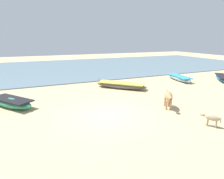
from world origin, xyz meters
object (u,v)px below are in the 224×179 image
(fishing_boat_2, at_px, (222,78))
(calf_near_dun, at_px, (212,118))
(fishing_boat_0, at_px, (12,102))
(fishing_boat_3, at_px, (121,85))
(cow_adult_tan, at_px, (168,97))
(fishing_boat_1, at_px, (179,78))

(fishing_boat_2, distance_m, calf_near_dun, 12.39)
(fishing_boat_0, bearing_deg, fishing_boat_3, -117.37)
(fishing_boat_2, bearing_deg, fishing_boat_0, -46.50)
(calf_near_dun, bearing_deg, cow_adult_tan, -25.58)
(fishing_boat_3, height_order, cow_adult_tan, cow_adult_tan)
(fishing_boat_2, relative_size, calf_near_dun, 4.25)
(fishing_boat_1, xyz_separation_m, calf_near_dun, (-5.93, -8.76, 0.16))
(fishing_boat_0, xyz_separation_m, cow_adult_tan, (8.63, -4.02, 0.44))
(fishing_boat_3, bearing_deg, cow_adult_tan, 139.99)
(fishing_boat_0, height_order, fishing_boat_1, fishing_boat_0)
(fishing_boat_0, relative_size, calf_near_dun, 3.96)
(fishing_boat_0, height_order, cow_adult_tan, cow_adult_tan)
(cow_adult_tan, bearing_deg, fishing_boat_2, 144.21)
(fishing_boat_0, height_order, calf_near_dun, fishing_boat_0)
(fishing_boat_2, height_order, fishing_boat_3, fishing_boat_3)
(fishing_boat_2, xyz_separation_m, calf_near_dun, (-10.05, -7.25, 0.19))
(fishing_boat_1, height_order, fishing_boat_3, fishing_boat_3)
(fishing_boat_3, bearing_deg, fishing_boat_0, 54.33)
(fishing_boat_1, bearing_deg, fishing_boat_0, -72.93)
(fishing_boat_0, xyz_separation_m, fishing_boat_1, (14.83, 1.90, -0.03))
(fishing_boat_2, bearing_deg, calf_near_dun, -11.87)
(fishing_boat_3, xyz_separation_m, cow_adult_tan, (0.50, -5.40, 0.46))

